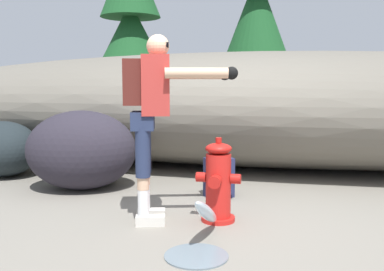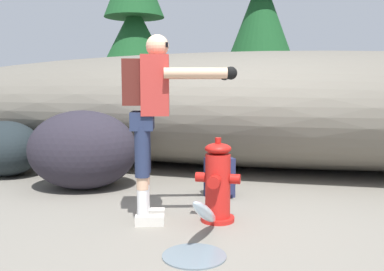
{
  "view_description": "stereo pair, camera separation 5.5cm",
  "coord_description": "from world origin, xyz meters",
  "px_view_note": "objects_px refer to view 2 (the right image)",
  "views": [
    {
      "loc": [
        0.83,
        -3.64,
        1.25
      ],
      "look_at": [
        -0.19,
        0.41,
        0.75
      ],
      "focal_mm": 39.71,
      "sensor_mm": 36.0,
      "label": 1
    },
    {
      "loc": [
        0.89,
        -3.62,
        1.25
      ],
      "look_at": [
        -0.19,
        0.41,
        0.75
      ],
      "focal_mm": 39.71,
      "sensor_mm": 36.0,
      "label": 2
    }
  ],
  "objects_px": {
    "boulder_large": "(83,150)",
    "boulder_mid": "(5,148)",
    "utility_worker": "(153,104)",
    "fire_hydrant": "(218,183)",
    "spare_backpack": "(220,178)"
  },
  "relations": [
    {
      "from": "utility_worker",
      "to": "boulder_large",
      "type": "bearing_deg",
      "value": 125.32
    },
    {
      "from": "boulder_large",
      "to": "boulder_mid",
      "type": "distance_m",
      "value": 1.47
    },
    {
      "from": "fire_hydrant",
      "to": "boulder_large",
      "type": "relative_size",
      "value": 0.6
    },
    {
      "from": "utility_worker",
      "to": "boulder_mid",
      "type": "bearing_deg",
      "value": 135.71
    },
    {
      "from": "fire_hydrant",
      "to": "boulder_mid",
      "type": "xyz_separation_m",
      "value": [
        -3.22,
        1.18,
        0.02
      ]
    },
    {
      "from": "fire_hydrant",
      "to": "utility_worker",
      "type": "xyz_separation_m",
      "value": [
        -0.55,
        -0.17,
        0.72
      ]
    },
    {
      "from": "boulder_large",
      "to": "boulder_mid",
      "type": "height_order",
      "value": "boulder_large"
    },
    {
      "from": "fire_hydrant",
      "to": "utility_worker",
      "type": "distance_m",
      "value": 0.93
    },
    {
      "from": "utility_worker",
      "to": "spare_backpack",
      "type": "bearing_deg",
      "value": 50.59
    },
    {
      "from": "boulder_large",
      "to": "spare_backpack",
      "type": "bearing_deg",
      "value": 1.75
    },
    {
      "from": "boulder_mid",
      "to": "boulder_large",
      "type": "bearing_deg",
      "value": -15.76
    },
    {
      "from": "fire_hydrant",
      "to": "spare_backpack",
      "type": "relative_size",
      "value": 1.65
    },
    {
      "from": "utility_worker",
      "to": "boulder_mid",
      "type": "xyz_separation_m",
      "value": [
        -2.66,
        1.35,
        -0.7
      ]
    },
    {
      "from": "utility_worker",
      "to": "spare_backpack",
      "type": "distance_m",
      "value": 1.39
    },
    {
      "from": "fire_hydrant",
      "to": "utility_worker",
      "type": "height_order",
      "value": "utility_worker"
    }
  ]
}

